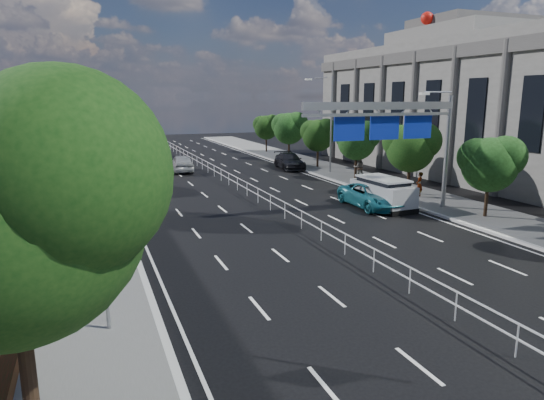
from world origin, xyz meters
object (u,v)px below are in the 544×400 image
near_car_silver (182,163)px  near_car_dark (113,150)px  parked_car_teal (372,196)px  white_minivan (142,178)px  pedestrian_a (419,184)px  parked_car_dark (289,161)px  toilet_sign (86,242)px  red_bus (114,142)px  silver_minivan (383,193)px  pedestrian_b (359,167)px  overhead_gantry (396,123)px

near_car_silver → near_car_dark: bearing=-67.6°
near_car_dark → parked_car_teal: bearing=111.2°
white_minivan → pedestrian_a: (18.02, -10.59, 0.10)m
parked_car_dark → pedestrian_a: size_ratio=3.04×
toilet_sign → white_minivan: size_ratio=0.97×
red_bus → silver_minivan: (14.60, -35.43, -0.76)m
parked_car_teal → pedestrian_b: size_ratio=2.87×
parked_car_dark → pedestrian_b: size_ratio=2.80×
overhead_gantry → pedestrian_a: 7.08m
red_bus → parked_car_dark: red_bus is taller
red_bus → overhead_gantry: bearing=-62.7°
white_minivan → near_car_silver: size_ratio=0.92×
white_minivan → silver_minivan: 18.47m
near_car_silver → pedestrian_b: (13.57, -10.23, 0.28)m
pedestrian_a → near_car_silver: bearing=-92.9°
near_car_silver → parked_car_teal: (8.70, -19.95, -0.06)m
near_car_dark → overhead_gantry: bearing=110.5°
near_car_dark → pedestrian_b: bearing=125.8°
near_car_silver → pedestrian_a: (13.35, -18.79, 0.20)m
parked_car_teal → parked_car_dark: (1.80, 18.00, 0.01)m
red_bus → near_car_silver: 16.08m
near_car_dark → pedestrian_b: size_ratio=2.13×
near_car_silver → parked_car_dark: 10.68m
parked_car_dark → pedestrian_a: 17.08m
overhead_gantry → parked_car_dark: overhead_gantry is taller
near_car_silver → silver_minivan: silver_minivan is taller
toilet_sign → red_bus: size_ratio=0.38×
white_minivan → parked_car_teal: bearing=-45.8°
near_car_silver → white_minivan: bearing=63.7°
near_car_dark → parked_car_dark: parked_car_dark is taller
toilet_sign → parked_car_dark: 35.71m
white_minivan → pedestrian_b: 18.36m
red_bus → parked_car_teal: red_bus is taller
pedestrian_a → parked_car_teal: bearing=-24.3°
silver_minivan → parked_car_teal: bearing=149.1°
toilet_sign → pedestrian_a: bearing=30.8°
near_car_dark → silver_minivan: size_ratio=0.84×
toilet_sign → near_car_dark: bearing=86.1°
silver_minivan → parked_car_teal: silver_minivan is taller
pedestrian_a → white_minivan: bearing=-68.8°
pedestrian_b → parked_car_teal: bearing=82.5°
white_minivan → parked_car_teal: size_ratio=0.81×
pedestrian_a → pedestrian_b: bearing=-129.8°
near_car_silver → parked_car_teal: near_car_silver is taller
overhead_gantry → silver_minivan: overhead_gantry is taller
silver_minivan → overhead_gantry: bearing=-105.6°
near_car_silver → parked_car_dark: bearing=172.9°
near_car_dark → pedestrian_b: pedestrian_b is taller
red_bus → parked_car_dark: (15.80, -17.11, -0.96)m
near_car_silver → pedestrian_a: size_ratio=2.73×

